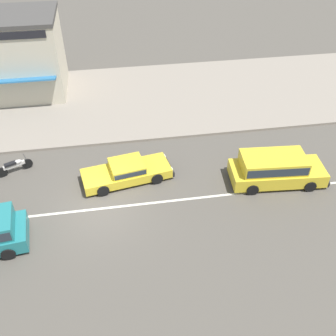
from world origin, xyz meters
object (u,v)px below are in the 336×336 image
Objects in this scene: minivan_yellow_2 at (275,168)px; shopfront_corner_warung at (18,54)px; sedan_yellow_1 at (127,171)px; motorcycle_1 at (15,166)px.

minivan_yellow_2 is 0.87× the size of shopfront_corner_warung.
minivan_yellow_2 reaches higher than sedan_yellow_1.
sedan_yellow_1 is 12.42m from shopfront_corner_warung.
minivan_yellow_2 is 18.10m from shopfront_corner_warung.
sedan_yellow_1 is 0.85× the size of shopfront_corner_warung.
sedan_yellow_1 is 0.97× the size of minivan_yellow_2.
shopfront_corner_warung is at bearing 92.83° from motorcycle_1.
motorcycle_1 is at bearing 167.95° from minivan_yellow_2.
sedan_yellow_1 is at bearing -14.61° from motorcycle_1.
sedan_yellow_1 reaches higher than motorcycle_1.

